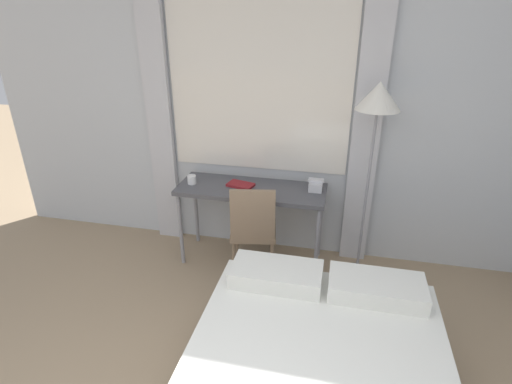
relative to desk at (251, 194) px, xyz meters
name	(u,v)px	position (x,y,z in m)	size (l,w,h in m)	color
wall_back_with_window	(273,116)	(0.13, 0.32, 0.65)	(5.68, 0.13, 2.70)	silver
desk	(251,194)	(0.00, 0.00, 0.00)	(1.35, 0.49, 0.77)	#4C4C51
desk_chair	(253,226)	(0.07, -0.22, -0.20)	(0.47, 0.47, 0.90)	#8C7259
standing_lamp	(376,121)	(1.01, -0.05, 0.76)	(0.34, 0.34, 1.76)	#4C4C51
telephone	(316,185)	(0.57, 0.08, 0.11)	(0.14, 0.16, 0.10)	silver
book	(241,185)	(-0.10, 0.01, 0.08)	(0.26, 0.19, 0.02)	maroon
mug	(192,180)	(-0.56, -0.03, 0.11)	(0.08, 0.08, 0.08)	white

